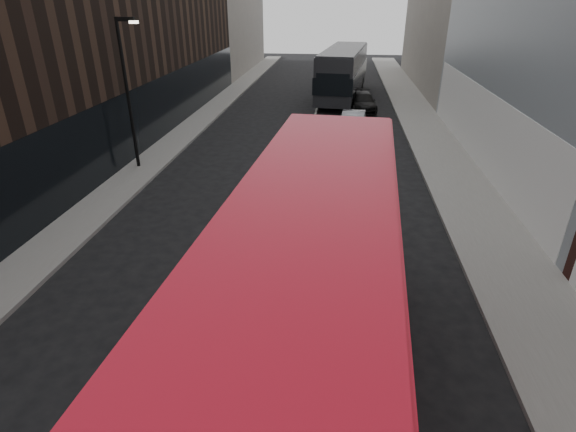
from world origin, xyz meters
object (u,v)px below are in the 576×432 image
(street_lamp, at_px, (128,85))
(car_b, at_px, (353,123))
(car_c, at_px, (362,102))
(red_bus, at_px, (307,318))
(grey_bus, at_px, (343,72))
(car_a, at_px, (355,174))

(street_lamp, distance_m, car_b, 13.96)
(car_c, bearing_deg, car_b, -102.27)
(car_b, bearing_deg, red_bus, -88.12)
(grey_bus, distance_m, car_a, 20.35)
(car_a, bearing_deg, car_b, 90.98)
(red_bus, xyz_separation_m, car_b, (1.28, 22.35, -2.11))
(street_lamp, relative_size, grey_bus, 0.54)
(car_b, bearing_deg, car_a, -85.17)
(red_bus, bearing_deg, grey_bus, 93.12)
(car_a, height_order, car_c, car_c)
(car_b, xyz_separation_m, car_c, (0.83, 6.52, -0.01))
(red_bus, bearing_deg, car_c, 89.87)
(street_lamp, height_order, car_c, street_lamp)
(street_lamp, bearing_deg, grey_bus, 61.93)
(car_b, height_order, car_c, car_b)
(car_a, distance_m, car_b, 9.25)
(street_lamp, bearing_deg, car_a, -6.58)
(grey_bus, xyz_separation_m, car_c, (1.57, -4.51, -1.53))
(street_lamp, relative_size, car_c, 1.53)
(grey_bus, bearing_deg, car_b, -79.37)
(red_bus, xyz_separation_m, car_a, (1.23, 13.10, -2.15))
(street_lamp, height_order, grey_bus, street_lamp)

